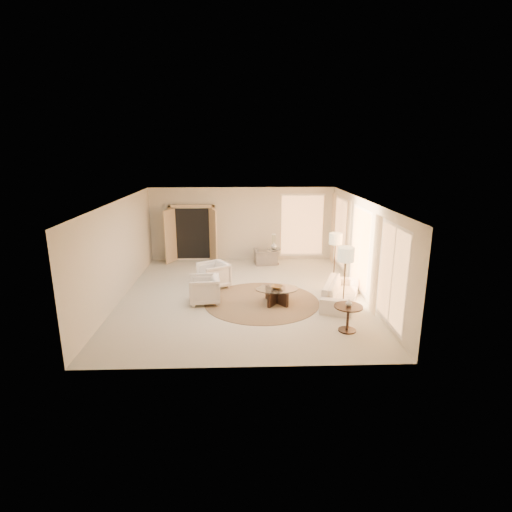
{
  "coord_description": "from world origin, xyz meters",
  "views": [
    {
      "loc": [
        0.0,
        -11.08,
        4.2
      ],
      "look_at": [
        0.4,
        0.4,
        1.1
      ],
      "focal_mm": 28.0,
      "sensor_mm": 36.0,
      "label": 1
    }
  ],
  "objects_px": {
    "sofa": "(341,292)",
    "floor_lamp_near": "(336,241)",
    "accent_chair": "(266,254)",
    "bowl": "(277,287)",
    "floor_lamp_far": "(346,257)",
    "armchair_left": "(213,274)",
    "end_table": "(348,314)",
    "side_table": "(274,255)",
    "side_vase": "(274,245)",
    "armchair_right": "(204,288)",
    "coffee_table": "(277,294)",
    "end_vase": "(349,303)"
  },
  "relations": [
    {
      "from": "sofa",
      "to": "armchair_right",
      "type": "bearing_deg",
      "value": 108.86
    },
    {
      "from": "accent_chair",
      "to": "end_table",
      "type": "height_order",
      "value": "accent_chair"
    },
    {
      "from": "end_vase",
      "to": "sofa",
      "type": "bearing_deg",
      "value": 81.56
    },
    {
      "from": "accent_chair",
      "to": "coffee_table",
      "type": "bearing_deg",
      "value": 85.91
    },
    {
      "from": "armchair_right",
      "to": "coffee_table",
      "type": "bearing_deg",
      "value": 81.13
    },
    {
      "from": "floor_lamp_near",
      "to": "armchair_left",
      "type": "bearing_deg",
      "value": -178.01
    },
    {
      "from": "side_vase",
      "to": "armchair_left",
      "type": "bearing_deg",
      "value": -130.04
    },
    {
      "from": "armchair_left",
      "to": "bowl",
      "type": "relative_size",
      "value": 2.75
    },
    {
      "from": "bowl",
      "to": "accent_chair",
      "type": "bearing_deg",
      "value": 90.96
    },
    {
      "from": "bowl",
      "to": "end_table",
      "type": "bearing_deg",
      "value": -49.89
    },
    {
      "from": "floor_lamp_far",
      "to": "bowl",
      "type": "distance_m",
      "value": 2.11
    },
    {
      "from": "end_table",
      "to": "armchair_right",
      "type": "bearing_deg",
      "value": 151.42
    },
    {
      "from": "end_table",
      "to": "floor_lamp_far",
      "type": "xyz_separation_m",
      "value": [
        0.17,
        1.12,
        1.07
      ]
    },
    {
      "from": "side_vase",
      "to": "coffee_table",
      "type": "bearing_deg",
      "value": -93.27
    },
    {
      "from": "sofa",
      "to": "side_table",
      "type": "distance_m",
      "value": 4.23
    },
    {
      "from": "sofa",
      "to": "coffee_table",
      "type": "relative_size",
      "value": 1.73
    },
    {
      "from": "accent_chair",
      "to": "floor_lamp_far",
      "type": "relative_size",
      "value": 0.49
    },
    {
      "from": "armchair_left",
      "to": "accent_chair",
      "type": "relative_size",
      "value": 1.0
    },
    {
      "from": "side_vase",
      "to": "floor_lamp_near",
      "type": "bearing_deg",
      "value": -53.46
    },
    {
      "from": "armchair_left",
      "to": "end_table",
      "type": "height_order",
      "value": "armchair_left"
    },
    {
      "from": "armchair_left",
      "to": "bowl",
      "type": "height_order",
      "value": "armchair_left"
    },
    {
      "from": "floor_lamp_far",
      "to": "bowl",
      "type": "bearing_deg",
      "value": 157.58
    },
    {
      "from": "armchair_left",
      "to": "side_table",
      "type": "distance_m",
      "value": 3.23
    },
    {
      "from": "armchair_left",
      "to": "coffee_table",
      "type": "bearing_deg",
      "value": 23.17
    },
    {
      "from": "sofa",
      "to": "bowl",
      "type": "relative_size",
      "value": 6.75
    },
    {
      "from": "armchair_right",
      "to": "accent_chair",
      "type": "bearing_deg",
      "value": 147.41
    },
    {
      "from": "side_table",
      "to": "side_vase",
      "type": "distance_m",
      "value": 0.36
    },
    {
      "from": "side_table",
      "to": "floor_lamp_near",
      "type": "distance_m",
      "value": 3.1
    },
    {
      "from": "end_table",
      "to": "accent_chair",
      "type": "bearing_deg",
      "value": 105.49
    },
    {
      "from": "floor_lamp_near",
      "to": "sofa",
      "type": "bearing_deg",
      "value": -95.82
    },
    {
      "from": "sofa",
      "to": "bowl",
      "type": "height_order",
      "value": "sofa"
    },
    {
      "from": "side_vase",
      "to": "floor_lamp_far",
      "type": "bearing_deg",
      "value": -72.23
    },
    {
      "from": "bowl",
      "to": "end_vase",
      "type": "relative_size",
      "value": 1.96
    },
    {
      "from": "coffee_table",
      "to": "bowl",
      "type": "distance_m",
      "value": 0.2
    },
    {
      "from": "armchair_left",
      "to": "armchair_right",
      "type": "bearing_deg",
      "value": -36.4
    },
    {
      "from": "side_vase",
      "to": "end_vase",
      "type": "bearing_deg",
      "value": -77.12
    },
    {
      "from": "side_table",
      "to": "accent_chair",
      "type": "bearing_deg",
      "value": 171.73
    },
    {
      "from": "end_table",
      "to": "floor_lamp_far",
      "type": "bearing_deg",
      "value": 81.5
    },
    {
      "from": "accent_chair",
      "to": "end_table",
      "type": "relative_size",
      "value": 1.29
    },
    {
      "from": "armchair_right",
      "to": "accent_chair",
      "type": "relative_size",
      "value": 0.98
    },
    {
      "from": "sofa",
      "to": "floor_lamp_near",
      "type": "xyz_separation_m",
      "value": [
        0.16,
        1.58,
        1.11
      ]
    },
    {
      "from": "end_table",
      "to": "floor_lamp_near",
      "type": "xyz_separation_m",
      "value": [
        0.43,
        3.38,
        0.98
      ]
    },
    {
      "from": "floor_lamp_near",
      "to": "floor_lamp_far",
      "type": "xyz_separation_m",
      "value": [
        -0.26,
        -2.26,
        0.09
      ]
    },
    {
      "from": "end_table",
      "to": "bowl",
      "type": "bearing_deg",
      "value": 130.11
    },
    {
      "from": "floor_lamp_far",
      "to": "side_vase",
      "type": "distance_m",
      "value": 4.9
    },
    {
      "from": "accent_chair",
      "to": "bowl",
      "type": "bearing_deg",
      "value": 85.91
    },
    {
      "from": "side_table",
      "to": "floor_lamp_far",
      "type": "bearing_deg",
      "value": -72.23
    },
    {
      "from": "armchair_right",
      "to": "floor_lamp_far",
      "type": "xyz_separation_m",
      "value": [
        3.72,
        -0.82,
        1.08
      ]
    },
    {
      "from": "accent_chair",
      "to": "end_table",
      "type": "xyz_separation_m",
      "value": [
        1.6,
        -5.76,
        0.06
      ]
    },
    {
      "from": "armchair_left",
      "to": "end_table",
      "type": "bearing_deg",
      "value": 16.97
    }
  ]
}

